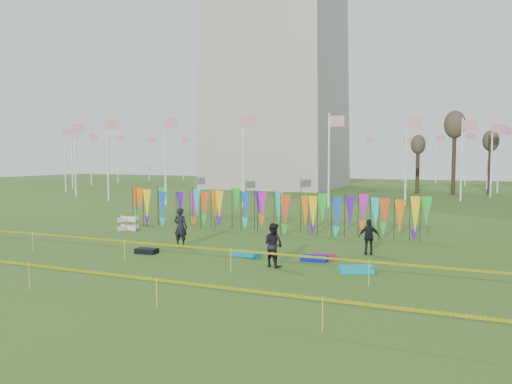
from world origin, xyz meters
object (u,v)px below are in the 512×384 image
at_px(person_right, 369,237).
at_px(kite_bag_turquoise, 247,254).
at_px(person_left, 181,227).
at_px(person_mid, 273,245).
at_px(kite_bag_blue, 314,258).
at_px(kite_bag_black, 147,251).
at_px(kite_bag_red, 324,257).
at_px(box_kite, 128,223).
at_px(kite_bag_teal, 356,269).

bearing_deg(person_right, kite_bag_turquoise, 10.42).
bearing_deg(person_left, person_right, -172.26).
bearing_deg(person_mid, person_left, -0.51).
relative_size(kite_bag_turquoise, kite_bag_blue, 1.07).
relative_size(person_mid, kite_bag_black, 1.80).
bearing_deg(kite_bag_blue, kite_bag_red, 61.90).
height_order(box_kite, person_mid, person_mid).
relative_size(person_left, person_right, 1.19).
relative_size(box_kite, person_mid, 0.48).
relative_size(kite_bag_blue, kite_bag_black, 1.12).
xyz_separation_m(kite_bag_red, kite_bag_teal, (1.78, -1.84, 0.02)).
distance_m(box_kite, kite_bag_teal, 15.50).
bearing_deg(person_left, box_kite, -33.00).
distance_m(person_right, kite_bag_red, 2.43).
relative_size(person_left, kite_bag_teal, 1.48).
relative_size(box_kite, kite_bag_red, 0.76).
bearing_deg(person_left, kite_bag_turquoise, 164.25).
distance_m(person_left, kite_bag_turquoise, 4.09).
xyz_separation_m(person_right, kite_bag_red, (-1.56, -1.73, -0.69)).
height_order(kite_bag_turquoise, kite_bag_black, kite_bag_turquoise).
xyz_separation_m(kite_bag_red, kite_bag_black, (-7.61, -1.90, 0.01)).
distance_m(kite_bag_red, kite_bag_black, 7.84).
bearing_deg(person_mid, kite_bag_red, -102.98).
xyz_separation_m(person_left, person_right, (8.66, 1.60, -0.15)).
bearing_deg(kite_bag_teal, person_left, 167.49).
xyz_separation_m(kite_bag_blue, kite_bag_black, (-7.35, -1.41, -0.00)).
relative_size(box_kite, kite_bag_teal, 0.65).
relative_size(person_left, kite_bag_blue, 1.75).
xyz_separation_m(kite_bag_turquoise, kite_bag_teal, (4.98, -1.07, 0.01)).
xyz_separation_m(person_right, kite_bag_black, (-9.17, -3.62, -0.68)).
distance_m(kite_bag_turquoise, kite_bag_blue, 2.95).
height_order(person_right, kite_bag_red, person_right).
height_order(person_mid, kite_bag_black, person_mid).
xyz_separation_m(box_kite, kite_bag_turquoise, (9.59, -4.23, -0.30)).
bearing_deg(kite_bag_red, kite_bag_blue, -118.10).
relative_size(person_right, kite_bag_red, 1.46).
xyz_separation_m(kite_bag_black, kite_bag_teal, (9.39, 0.06, 0.01)).
bearing_deg(kite_bag_turquoise, kite_bag_black, -165.70).
bearing_deg(kite_bag_black, person_left, 75.90).
xyz_separation_m(box_kite, kite_bag_teal, (14.56, -5.29, -0.29)).
bearing_deg(kite_bag_turquoise, person_mid, -37.44).
bearing_deg(kite_bag_blue, box_kite, 162.53).
height_order(person_right, kite_bag_teal, person_right).
xyz_separation_m(person_left, person_mid, (5.66, -2.25, -0.08)).
distance_m(box_kite, person_right, 14.46).
bearing_deg(person_right, person_mid, 34.76).
bearing_deg(kite_bag_teal, kite_bag_black, -179.64).
bearing_deg(person_left, kite_bag_teal, 164.79).
relative_size(person_left, kite_bag_turquoise, 1.64).
bearing_deg(kite_bag_black, person_mid, -2.07).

